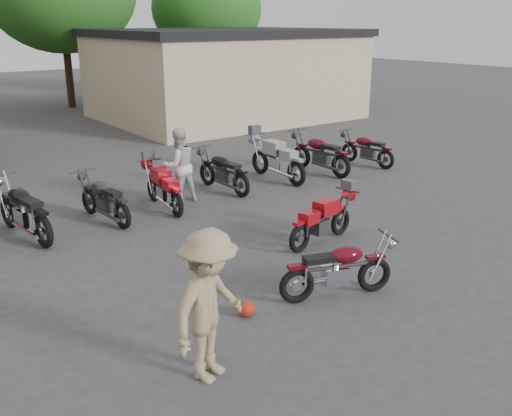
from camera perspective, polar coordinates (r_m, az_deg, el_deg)
ground at (r=9.41m, az=3.83°, el=-7.86°), size 90.00×90.00×0.00m
stucco_building at (r=25.70m, az=-3.20°, el=12.95°), size 10.00×8.00×3.50m
tree_2 at (r=29.97m, az=-18.75°, el=17.90°), size 7.04×7.04×8.80m
tree_3 at (r=33.38m, az=-4.90°, el=17.67°), size 6.08×6.08×7.60m
vintage_motorcycle at (r=8.95m, az=8.32°, el=-5.73°), size 1.92×1.15×1.06m
sportbike at (r=11.06m, az=6.65°, el=-1.00°), size 1.83×0.87×1.02m
helmet at (r=8.48m, az=-0.98°, el=-10.03°), size 0.30×0.30×0.24m
person_light at (r=13.56m, az=-7.74°, el=4.25°), size 0.89×0.70×1.77m
person_tan at (r=6.80m, az=-4.70°, el=-9.76°), size 1.41×1.15×1.91m
row_bike_2 at (r=12.16m, az=-22.29°, el=0.08°), size 1.02×2.24×1.25m
row_bike_3 at (r=12.63m, az=-15.00°, el=1.09°), size 0.87×1.93×1.08m
row_bike_4 at (r=13.18m, az=-9.25°, el=2.23°), size 0.79×1.93×1.09m
row_bike_5 at (r=14.42m, az=-3.36°, el=3.90°), size 0.78×1.98×1.12m
row_bike_6 at (r=15.43m, az=2.08°, el=5.11°), size 0.73×2.16×1.25m
row_bike_7 at (r=16.24m, az=6.40°, el=5.64°), size 0.84×2.16×1.23m
row_bike_8 at (r=17.35m, az=10.99°, el=5.95°), size 0.81×1.88×1.06m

